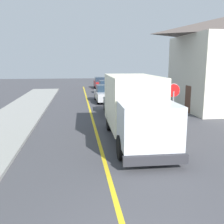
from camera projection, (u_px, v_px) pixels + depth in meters
name	position (u px, v px, depth m)	size (l,w,h in m)	color
centre_line_yellow	(97.00, 135.00, 13.66)	(0.16, 56.00, 0.01)	gold
box_truck	(135.00, 105.00, 12.60)	(2.54, 7.23, 3.20)	#F2EDCC
parked_car_near	(117.00, 103.00, 19.35)	(1.96, 4.46, 1.67)	#4C564C
parked_car_mid	(105.00, 94.00, 25.22)	(1.87, 4.43, 1.67)	#B7B7BC
parked_car_far	(106.00, 88.00, 31.40)	(1.87, 4.43, 1.67)	#2D4793
parked_car_furthest	(101.00, 83.00, 38.51)	(1.86, 4.43, 1.67)	maroon
stop_sign	(173.00, 97.00, 14.94)	(0.80, 0.10, 2.65)	gray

